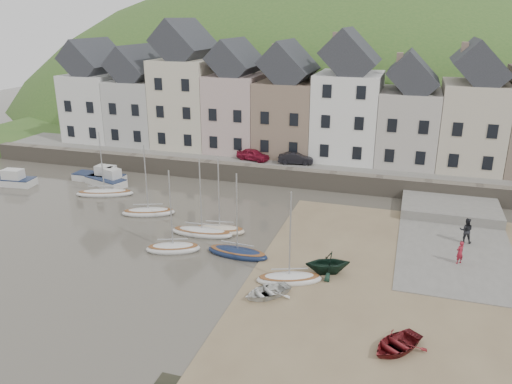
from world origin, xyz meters
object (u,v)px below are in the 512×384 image
(rowboat_white, at_px, (267,292))
(car_right, at_px, (296,158))
(car_left, at_px, (253,155))
(sailboat_0, at_px, (105,193))
(rowboat_green, at_px, (328,263))
(rowboat_red, at_px, (396,344))
(person_dark, at_px, (466,230))
(person_red, at_px, (460,252))

(rowboat_white, relative_size, car_right, 0.83)
(rowboat_white, relative_size, car_left, 0.84)
(sailboat_0, bearing_deg, rowboat_green, -21.49)
(rowboat_red, xyz_separation_m, person_dark, (4.26, 14.65, 0.69))
(sailboat_0, relative_size, car_right, 1.76)
(rowboat_green, xyz_separation_m, person_dark, (8.95, 7.70, 0.25))
(rowboat_red, relative_size, car_left, 0.88)
(rowboat_green, height_order, car_right, car_right)
(rowboat_white, distance_m, car_left, 24.97)
(person_red, bearing_deg, rowboat_white, -6.19)
(car_left, bearing_deg, rowboat_red, -135.16)
(person_dark, bearing_deg, rowboat_white, 46.64)
(rowboat_red, bearing_deg, person_dark, 109.68)
(sailboat_0, height_order, car_left, sailboat_0)
(sailboat_0, xyz_separation_m, rowboat_white, (19.72, -12.90, 0.11))
(rowboat_white, bearing_deg, sailboat_0, -170.51)
(car_left, bearing_deg, person_red, -114.74)
(car_left, relative_size, car_right, 0.99)
(person_dark, bearing_deg, car_right, -34.57)
(rowboat_red, height_order, person_red, person_red)
(rowboat_green, bearing_deg, person_dark, 108.90)
(rowboat_green, relative_size, person_dark, 1.53)
(rowboat_green, distance_m, rowboat_red, 8.39)
(rowboat_green, relative_size, car_left, 0.82)
(sailboat_0, relative_size, rowboat_green, 2.15)
(car_right, bearing_deg, rowboat_red, -165.38)
(car_right, bearing_deg, sailboat_0, 114.66)
(rowboat_red, distance_m, car_right, 28.86)
(rowboat_red, xyz_separation_m, person_red, (3.61, 10.91, 0.55))
(person_dark, distance_m, car_left, 23.54)
(rowboat_white, height_order, person_dark, person_dark)
(rowboat_white, height_order, person_red, person_red)
(person_red, xyz_separation_m, car_left, (-19.69, 15.53, 1.28))
(rowboat_red, relative_size, person_red, 1.94)
(car_right, bearing_deg, rowboat_green, -169.70)
(sailboat_0, relative_size, rowboat_white, 2.11)
(person_dark, xyz_separation_m, car_right, (-15.69, 11.79, 1.11))
(car_left, height_order, car_right, car_left)
(sailboat_0, height_order, rowboat_green, sailboat_0)
(rowboat_red, relative_size, car_right, 0.88)
(rowboat_white, bearing_deg, rowboat_red, 21.45)
(rowboat_white, relative_size, person_dark, 1.56)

